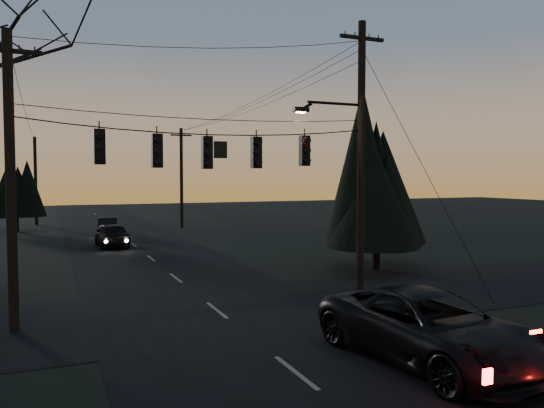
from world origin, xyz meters
name	(u,v)px	position (x,y,z in m)	size (l,w,h in m)	color
main_road	(158,264)	(0.00, 20.00, 0.01)	(8.00, 120.00, 0.02)	black
cross_road	(217,311)	(0.00, 10.00, 0.01)	(60.00, 7.00, 0.02)	black
utility_pole_right	(360,296)	(5.50, 10.00, 0.00)	(5.00, 0.30, 10.00)	black
utility_pole_left	(14,332)	(-6.00, 10.00, 0.00)	(1.80, 0.30, 8.50)	black
utility_pole_far_r	(182,228)	(5.50, 38.00, 0.00)	(1.80, 0.30, 8.50)	black
utility_pole_far_l	(37,225)	(-6.00, 46.00, 0.00)	(0.30, 0.30, 8.00)	black
span_signal_assembly	(209,151)	(-0.24, 10.00, 5.25)	(11.50, 0.44, 1.58)	black
evergreen_right	(377,178)	(9.22, 14.42, 4.36)	(4.63, 4.63, 7.52)	black
evergreen_dist	(16,190)	(-7.38, 40.51, 3.36)	(3.61, 3.61, 5.53)	black
suv_near	(430,328)	(3.20, 3.35, 0.84)	(2.77, 6.01, 1.67)	black
sedan_oncoming_a	(112,235)	(-1.35, 27.80, 0.75)	(1.78, 4.41, 1.50)	black
sedan_oncoming_b	(108,226)	(-0.80, 35.60, 0.64)	(1.35, 3.88, 1.28)	black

